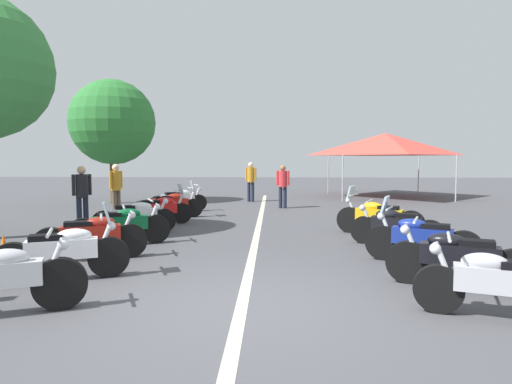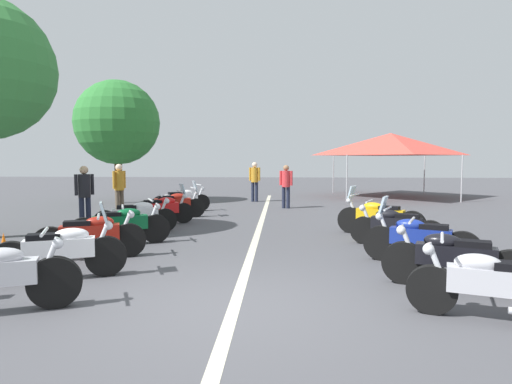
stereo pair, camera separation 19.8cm
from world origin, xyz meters
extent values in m
plane|color=#4C4C51|center=(0.00, 0.00, 0.00)|extent=(80.00, 80.00, 0.00)
cube|color=beige|center=(5.48, 0.00, 0.00)|extent=(23.52, 0.16, 0.01)
cylinder|color=black|center=(-0.14, 2.29, 0.33)|extent=(0.39, 0.67, 0.67)
ellipsoid|color=silver|center=(-0.38, 2.84, 0.71)|extent=(0.44, 0.58, 0.22)
cylinder|color=silver|center=(-0.17, 2.35, 0.63)|extent=(0.18, 0.29, 0.58)
cylinder|color=silver|center=(-0.18, 2.39, 0.99)|extent=(0.59, 0.28, 0.04)
sphere|color=silver|center=(-0.13, 2.25, 0.83)|extent=(0.14, 0.14, 0.14)
cylinder|color=black|center=(1.39, 2.25, 0.33)|extent=(0.38, 0.66, 0.65)
cylinder|color=black|center=(0.87, 3.53, 0.33)|extent=(0.38, 0.66, 0.65)
cube|color=white|center=(1.13, 2.89, 0.51)|extent=(0.65, 1.08, 0.30)
ellipsoid|color=white|center=(1.20, 2.73, 0.71)|extent=(0.44, 0.58, 0.22)
cube|color=black|center=(1.05, 3.10, 0.69)|extent=(0.42, 0.54, 0.12)
cylinder|color=silver|center=(1.37, 2.31, 0.63)|extent=(0.17, 0.29, 0.58)
cylinder|color=silver|center=(1.36, 2.35, 0.99)|extent=(0.59, 0.27, 0.04)
sphere|color=silver|center=(1.41, 2.21, 0.83)|extent=(0.14, 0.14, 0.14)
cylinder|color=silver|center=(1.14, 3.34, 0.23)|extent=(0.28, 0.54, 0.08)
cube|color=silver|center=(1.39, 2.27, 1.06)|extent=(0.38, 0.25, 0.32)
cylinder|color=black|center=(2.79, 2.37, 0.33)|extent=(0.36, 0.66, 0.66)
cylinder|color=black|center=(2.29, 3.69, 0.33)|extent=(0.36, 0.66, 0.66)
cube|color=maroon|center=(2.54, 3.03, 0.51)|extent=(0.64, 1.10, 0.30)
ellipsoid|color=maroon|center=(2.60, 2.87, 0.71)|extent=(0.43, 0.58, 0.22)
cube|color=black|center=(2.46, 3.24, 0.69)|extent=(0.41, 0.54, 0.12)
cylinder|color=silver|center=(2.77, 2.43, 0.63)|extent=(0.17, 0.30, 0.58)
cylinder|color=silver|center=(2.76, 2.47, 0.99)|extent=(0.59, 0.26, 0.04)
sphere|color=silver|center=(2.81, 2.33, 0.83)|extent=(0.14, 0.14, 0.14)
cylinder|color=silver|center=(2.56, 3.49, 0.23)|extent=(0.27, 0.54, 0.08)
cylinder|color=black|center=(4.22, 2.26, 0.33)|extent=(0.40, 0.65, 0.65)
cylinder|color=black|center=(3.57, 3.65, 0.33)|extent=(0.40, 0.65, 0.65)
cube|color=#0C592D|center=(3.90, 2.96, 0.51)|extent=(0.75, 1.17, 0.30)
ellipsoid|color=#0C592D|center=(3.97, 2.79, 0.71)|extent=(0.46, 0.58, 0.22)
cube|color=black|center=(3.80, 3.15, 0.69)|extent=(0.44, 0.54, 0.12)
cylinder|color=silver|center=(4.20, 2.32, 0.63)|extent=(0.19, 0.29, 0.58)
cylinder|color=silver|center=(4.18, 2.35, 0.99)|extent=(0.58, 0.30, 0.04)
sphere|color=silver|center=(4.24, 2.22, 0.83)|extent=(0.14, 0.14, 0.14)
cylinder|color=silver|center=(3.87, 3.45, 0.23)|extent=(0.31, 0.53, 0.08)
cylinder|color=black|center=(5.77, 2.46, 0.30)|extent=(0.34, 0.62, 0.61)
cylinder|color=black|center=(5.25, 3.86, 0.30)|extent=(0.34, 0.62, 0.61)
cube|color=white|center=(5.51, 3.16, 0.48)|extent=(0.65, 1.17, 0.30)
ellipsoid|color=white|center=(5.57, 2.99, 0.68)|extent=(0.42, 0.58, 0.22)
cube|color=black|center=(5.44, 3.37, 0.66)|extent=(0.41, 0.54, 0.12)
cylinder|color=silver|center=(5.75, 2.51, 0.60)|extent=(0.17, 0.30, 0.58)
cylinder|color=silver|center=(5.73, 2.55, 0.96)|extent=(0.60, 0.25, 0.04)
sphere|color=silver|center=(5.79, 2.41, 0.80)|extent=(0.14, 0.14, 0.14)
cylinder|color=silver|center=(5.53, 3.64, 0.21)|extent=(0.26, 0.54, 0.08)
cylinder|color=black|center=(7.27, 2.31, 0.30)|extent=(0.40, 0.60, 0.61)
cylinder|color=black|center=(6.65, 3.51, 0.30)|extent=(0.40, 0.60, 0.61)
cube|color=red|center=(6.96, 2.91, 0.48)|extent=(0.72, 1.04, 0.30)
ellipsoid|color=red|center=(7.04, 2.75, 0.68)|extent=(0.47, 0.58, 0.22)
cube|color=black|center=(6.86, 3.11, 0.66)|extent=(0.45, 0.55, 0.12)
cylinder|color=silver|center=(7.24, 2.36, 0.60)|extent=(0.19, 0.29, 0.58)
cylinder|color=silver|center=(7.22, 2.40, 0.96)|extent=(0.57, 0.32, 0.04)
sphere|color=silver|center=(7.29, 2.27, 0.80)|extent=(0.14, 0.14, 0.14)
cylinder|color=silver|center=(6.93, 3.35, 0.21)|extent=(0.32, 0.53, 0.08)
cube|color=silver|center=(7.26, 2.33, 1.03)|extent=(0.38, 0.27, 0.32)
cylinder|color=black|center=(8.65, 2.21, 0.31)|extent=(0.35, 0.62, 0.61)
cylinder|color=black|center=(8.11, 3.61, 0.31)|extent=(0.35, 0.62, 0.61)
cube|color=maroon|center=(8.38, 2.91, 0.49)|extent=(0.67, 1.16, 0.30)
ellipsoid|color=maroon|center=(8.45, 2.74, 0.69)|extent=(0.43, 0.58, 0.22)
cube|color=black|center=(8.30, 3.12, 0.67)|extent=(0.42, 0.54, 0.12)
cylinder|color=silver|center=(8.63, 2.27, 0.61)|extent=(0.17, 0.30, 0.58)
cylinder|color=silver|center=(8.62, 2.31, 0.97)|extent=(0.59, 0.26, 0.04)
sphere|color=silver|center=(8.67, 2.17, 0.81)|extent=(0.14, 0.14, 0.14)
cylinder|color=silver|center=(8.39, 3.40, 0.21)|extent=(0.27, 0.54, 0.08)
cube|color=silver|center=(8.64, 2.23, 1.04)|extent=(0.38, 0.24, 0.32)
cylinder|color=black|center=(10.38, 2.34, 0.31)|extent=(0.42, 0.60, 0.61)
cylinder|color=black|center=(9.62, 3.67, 0.31)|extent=(0.42, 0.60, 0.61)
cube|color=white|center=(10.00, 3.00, 0.49)|extent=(0.82, 1.15, 0.30)
ellipsoid|color=white|center=(10.09, 2.85, 0.69)|extent=(0.48, 0.58, 0.22)
cube|color=black|center=(9.89, 3.19, 0.67)|extent=(0.46, 0.55, 0.12)
cylinder|color=silver|center=(10.35, 2.39, 0.61)|extent=(0.20, 0.29, 0.58)
cylinder|color=silver|center=(10.33, 2.42, 0.97)|extent=(0.56, 0.34, 0.04)
sphere|color=silver|center=(10.41, 2.29, 0.81)|extent=(0.14, 0.14, 0.14)
cylinder|color=silver|center=(9.93, 3.49, 0.21)|extent=(0.34, 0.52, 0.08)
cylinder|color=black|center=(-0.07, -2.46, 0.30)|extent=(0.34, 0.61, 0.60)
cube|color=silver|center=(-0.31, -3.10, 0.48)|extent=(0.61, 1.06, 0.30)
ellipsoid|color=silver|center=(-0.24, -2.93, 0.68)|extent=(0.42, 0.58, 0.22)
cylinder|color=silver|center=(-0.09, -2.52, 0.60)|extent=(0.16, 0.30, 0.58)
cylinder|color=silver|center=(-0.11, -2.56, 0.96)|extent=(0.60, 0.25, 0.04)
sphere|color=silver|center=(-0.06, -2.41, 0.80)|extent=(0.14, 0.14, 0.14)
cylinder|color=black|center=(1.22, -2.48, 0.33)|extent=(0.38, 0.65, 0.65)
cube|color=black|center=(0.95, -3.14, 0.51)|extent=(0.67, 1.11, 0.30)
ellipsoid|color=black|center=(1.02, -2.98, 0.71)|extent=(0.44, 0.58, 0.22)
cube|color=black|center=(0.87, -3.35, 0.69)|extent=(0.42, 0.54, 0.12)
cylinder|color=silver|center=(1.20, -2.54, 0.63)|extent=(0.17, 0.29, 0.58)
cylinder|color=silver|center=(1.19, -2.57, 0.99)|extent=(0.59, 0.27, 0.04)
sphere|color=silver|center=(1.24, -2.43, 0.83)|extent=(0.14, 0.14, 0.14)
cylinder|color=silver|center=(0.62, -3.47, 0.23)|extent=(0.28, 0.54, 0.08)
cylinder|color=black|center=(2.77, -2.49, 0.33)|extent=(0.40, 0.66, 0.66)
cylinder|color=black|center=(2.21, -3.76, 0.33)|extent=(0.40, 0.66, 0.66)
cube|color=navy|center=(2.49, -3.13, 0.51)|extent=(0.69, 1.07, 0.30)
ellipsoid|color=navy|center=(2.56, -2.96, 0.71)|extent=(0.45, 0.58, 0.22)
cube|color=black|center=(2.40, -3.33, 0.69)|extent=(0.43, 0.54, 0.12)
cylinder|color=silver|center=(2.75, -2.55, 0.63)|extent=(0.18, 0.29, 0.58)
cylinder|color=silver|center=(2.73, -2.59, 0.99)|extent=(0.58, 0.29, 0.04)
sphere|color=silver|center=(2.79, -2.45, 0.83)|extent=(0.14, 0.14, 0.14)
cylinder|color=silver|center=(2.16, -3.43, 0.23)|extent=(0.30, 0.53, 0.08)
cube|color=silver|center=(2.76, -2.51, 1.06)|extent=(0.38, 0.26, 0.32)
cylinder|color=black|center=(4.38, -2.48, 0.31)|extent=(0.37, 0.62, 0.62)
cylinder|color=black|center=(3.83, -3.75, 0.31)|extent=(0.37, 0.62, 0.62)
cube|color=black|center=(4.11, -3.11, 0.49)|extent=(0.67, 1.08, 0.30)
ellipsoid|color=black|center=(4.18, -2.95, 0.69)|extent=(0.44, 0.58, 0.22)
cube|color=black|center=(4.02, -3.32, 0.67)|extent=(0.43, 0.54, 0.12)
cylinder|color=silver|center=(4.36, -2.53, 0.61)|extent=(0.18, 0.29, 0.58)
cylinder|color=silver|center=(4.34, -2.57, 0.97)|extent=(0.59, 0.28, 0.04)
sphere|color=silver|center=(4.40, -2.43, 0.81)|extent=(0.14, 0.14, 0.14)
cylinder|color=silver|center=(3.78, -3.42, 0.22)|extent=(0.29, 0.54, 0.08)
cylinder|color=black|center=(5.83, -2.40, 0.33)|extent=(0.45, 0.65, 0.67)
cylinder|color=black|center=(5.09, -3.74, 0.33)|extent=(0.45, 0.65, 0.67)
cube|color=#EAB214|center=(5.46, -3.07, 0.51)|extent=(0.81, 1.15, 0.30)
ellipsoid|color=#EAB214|center=(5.55, -2.91, 0.71)|extent=(0.48, 0.58, 0.22)
cube|color=black|center=(5.35, -3.26, 0.69)|extent=(0.46, 0.55, 0.12)
cylinder|color=silver|center=(5.80, -2.46, 0.63)|extent=(0.20, 0.29, 0.58)
cylinder|color=silver|center=(5.78, -2.49, 0.99)|extent=(0.56, 0.34, 0.04)
sphere|color=silver|center=(5.85, -2.36, 0.83)|extent=(0.14, 0.14, 0.14)
cylinder|color=silver|center=(5.08, -3.39, 0.23)|extent=(0.34, 0.52, 0.08)
cube|color=silver|center=(5.82, -2.42, 1.06)|extent=(0.37, 0.28, 0.32)
cube|color=orange|center=(1.85, 4.28, 0.01)|extent=(0.36, 0.36, 0.03)
cone|color=orange|center=(1.85, 4.28, 0.32)|extent=(0.26, 0.26, 0.60)
cylinder|color=white|center=(1.85, 4.28, 0.34)|extent=(0.19, 0.19, 0.07)
cylinder|color=#1E2338|center=(13.93, 0.50, 0.44)|extent=(0.14, 0.14, 0.88)
cylinder|color=#1E2338|center=(13.99, 0.67, 0.44)|extent=(0.14, 0.14, 0.88)
cylinder|color=orange|center=(13.96, 0.58, 1.20)|extent=(0.32, 0.32, 0.66)
cylinder|color=orange|center=(13.89, 0.38, 1.24)|extent=(0.09, 0.09, 0.59)
cylinder|color=orange|center=(14.03, 0.79, 1.24)|extent=(0.09, 0.09, 0.59)
sphere|color=beige|center=(13.96, 0.58, 1.65)|extent=(0.24, 0.24, 0.24)
cylinder|color=#1E2338|center=(6.29, 4.77, 0.43)|extent=(0.14, 0.14, 0.85)
cylinder|color=#1E2338|center=(6.17, 4.90, 0.43)|extent=(0.14, 0.14, 0.85)
cylinder|color=black|center=(6.23, 4.83, 1.17)|extent=(0.32, 0.32, 0.64)
cylinder|color=black|center=(6.38, 4.67, 1.20)|extent=(0.09, 0.09, 0.58)
cylinder|color=black|center=(6.08, 4.99, 1.20)|extent=(0.09, 0.09, 0.58)
sphere|color=#D8AD84|center=(6.23, 4.83, 1.61)|extent=(0.23, 0.23, 0.23)
cylinder|color=brown|center=(8.75, 4.88, 0.43)|extent=(0.14, 0.14, 0.86)
cylinder|color=brown|center=(8.91, 4.79, 0.43)|extent=(0.14, 0.14, 0.86)
cylinder|color=orange|center=(8.83, 4.83, 1.19)|extent=(0.32, 0.32, 0.65)
cylinder|color=orange|center=(8.63, 4.94, 1.22)|extent=(0.09, 0.09, 0.58)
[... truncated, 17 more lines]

